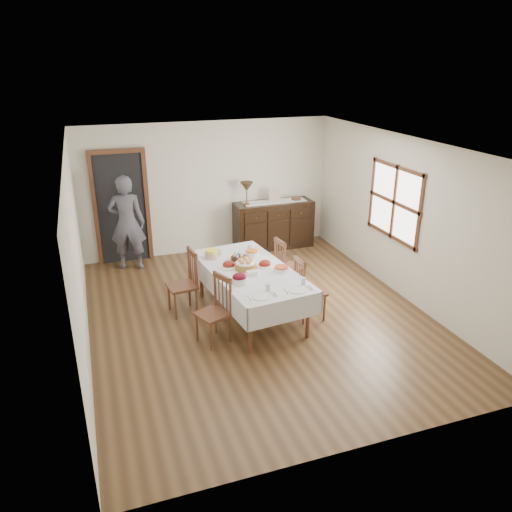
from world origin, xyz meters
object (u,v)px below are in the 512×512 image
object	(u,v)px
chair_left_far	(185,282)
sideboard	(273,225)
dining_table	(250,275)
chair_left_near	(216,309)
person	(127,220)
chair_right_near	(307,288)
chair_right_far	(286,265)
table_lamp	(247,187)

from	to	relation	value
chair_left_far	sideboard	distance (m)	3.22
dining_table	sideboard	size ratio (longest dim) A/B	1.46
dining_table	sideboard	xyz separation A→B (m)	(1.40, 2.67, -0.19)
chair_left_near	person	xyz separation A→B (m)	(-0.86, 3.05, 0.46)
dining_table	chair_left_far	xyz separation A→B (m)	(-0.91, 0.44, -0.17)
dining_table	chair_left_near	xyz separation A→B (m)	(-0.68, -0.54, -0.19)
chair_right_near	chair_right_far	size ratio (longest dim) A/B	1.05
chair_left_near	chair_right_near	bearing A→B (deg)	74.64
dining_table	chair_right_far	xyz separation A→B (m)	(0.85, 0.62, -0.20)
dining_table	chair_left_near	world-z (taller)	chair_left_near
chair_left_far	person	world-z (taller)	person
chair_left_near	chair_right_far	size ratio (longest dim) A/B	1.03
chair_right_near	person	size ratio (longest dim) A/B	0.52
table_lamp	chair_right_near	bearing A→B (deg)	-90.89
person	table_lamp	distance (m)	2.40
chair_left_near	person	world-z (taller)	person
dining_table	chair_left_near	bearing A→B (deg)	-148.26
chair_left_near	sideboard	bearing A→B (deg)	124.67
dining_table	chair_left_near	size ratio (longest dim) A/B	2.43
dining_table	person	xyz separation A→B (m)	(-1.54, 2.51, 0.27)
dining_table	chair_left_far	bearing A→B (deg)	147.61
person	table_lamp	world-z (taller)	person
chair_left_far	sideboard	xyz separation A→B (m)	(2.31, 2.24, -0.02)
dining_table	chair_left_far	world-z (taller)	chair_left_far
chair_left_far	sideboard	size ratio (longest dim) A/B	0.62
chair_right_far	sideboard	bearing A→B (deg)	-21.97
chair_left_near	chair_left_far	world-z (taller)	chair_left_far
chair_right_near	sideboard	bearing A→B (deg)	-10.06
chair_right_far	person	bearing A→B (deg)	44.82
chair_right_near	person	distance (m)	3.72
chair_left_near	chair_right_far	xyz separation A→B (m)	(1.53, 1.16, -0.01)
chair_left_far	chair_right_far	distance (m)	1.77
chair_left_near	chair_right_near	world-z (taller)	chair_right_near
chair_right_near	person	xyz separation A→B (m)	(-2.32, 2.87, 0.45)
chair_left_far	person	distance (m)	2.21
chair_left_far	table_lamp	xyz separation A→B (m)	(1.74, 2.24, 0.82)
chair_left_far	chair_right_far	world-z (taller)	chair_left_far
chair_left_far	person	size ratio (longest dim) A/B	0.53
sideboard	person	size ratio (longest dim) A/B	0.85
dining_table	sideboard	distance (m)	3.03
person	dining_table	bearing A→B (deg)	135.79
sideboard	person	xyz separation A→B (m)	(-2.94, -0.17, 0.46)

